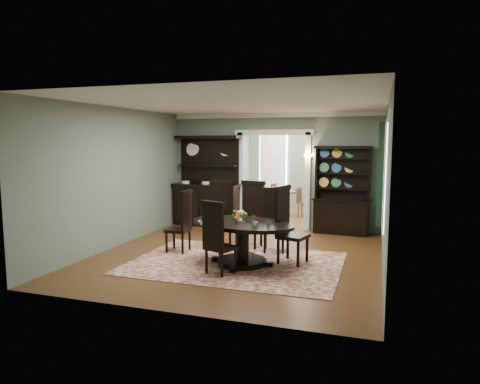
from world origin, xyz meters
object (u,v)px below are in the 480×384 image
(dining_table, at_px, (242,235))
(sideboard, at_px, (207,194))
(parlor_table, at_px, (283,200))
(welsh_dresser, at_px, (342,202))

(dining_table, bearing_deg, sideboard, 135.63)
(sideboard, relative_size, parlor_table, 2.97)
(dining_table, relative_size, parlor_table, 2.78)
(parlor_table, bearing_deg, dining_table, -85.72)
(dining_table, distance_m, sideboard, 3.90)
(dining_table, distance_m, parlor_table, 5.40)
(welsh_dresser, distance_m, parlor_table, 2.80)
(dining_table, xyz_separation_m, welsh_dresser, (1.51, 3.35, 0.23))
(dining_table, relative_size, welsh_dresser, 1.05)
(sideboard, xyz_separation_m, welsh_dresser, (3.56, 0.05, -0.06))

